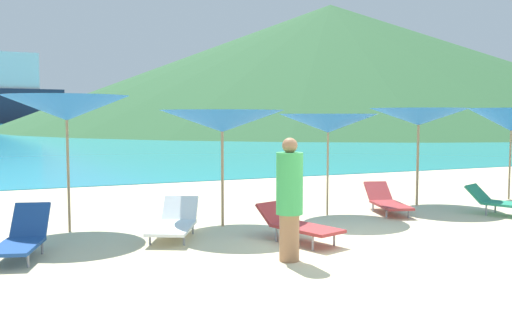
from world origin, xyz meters
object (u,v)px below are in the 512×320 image
at_px(umbrella_3, 328,123).
at_px(umbrella_4, 419,117).
at_px(lounge_chair_5, 298,224).
at_px(lounge_chair_1, 501,201).
at_px(umbrella_1, 66,108).
at_px(umbrella_5, 511,120).
at_px(lounge_chair_3, 387,201).
at_px(beachgoer_0, 289,197).
at_px(lounge_chair_0, 22,237).
at_px(umbrella_2, 222,121).
at_px(lounge_chair_6, 174,222).

distance_m(umbrella_3, umbrella_4, 2.56).
bearing_deg(lounge_chair_5, lounge_chair_1, -12.31).
relative_size(umbrella_1, umbrella_5, 1.08).
distance_m(umbrella_1, lounge_chair_3, 6.55).
distance_m(umbrella_3, umbrella_5, 5.14).
height_order(umbrella_5, lounge_chair_1, umbrella_5).
relative_size(umbrella_3, lounge_chair_3, 1.30).
distance_m(lounge_chair_1, beachgoer_0, 5.77).
bearing_deg(lounge_chair_0, umbrella_4, 26.99).
height_order(umbrella_1, lounge_chair_5, umbrella_1).
xyz_separation_m(umbrella_2, lounge_chair_6, (-1.05, -0.57, -1.67)).
height_order(umbrella_1, lounge_chair_1, umbrella_1).
bearing_deg(lounge_chair_3, umbrella_2, -164.37).
bearing_deg(umbrella_1, lounge_chair_1, -12.22).
bearing_deg(lounge_chair_1, umbrella_3, 133.97).
bearing_deg(beachgoer_0, lounge_chair_0, 114.65).
bearing_deg(beachgoer_0, umbrella_1, 89.49).
bearing_deg(lounge_chair_3, lounge_chair_1, -15.04).
distance_m(umbrella_3, lounge_chair_5, 2.98).
height_order(umbrella_3, lounge_chair_6, umbrella_3).
height_order(umbrella_1, umbrella_2, umbrella_1).
bearing_deg(umbrella_3, umbrella_4, 7.68).
relative_size(lounge_chair_6, beachgoer_0, 0.97).
distance_m(umbrella_1, beachgoer_0, 4.40).
relative_size(umbrella_2, lounge_chair_6, 1.41).
distance_m(umbrella_2, lounge_chair_1, 5.92).
bearing_deg(umbrella_5, umbrella_2, -177.09).
height_order(umbrella_1, umbrella_3, umbrella_1).
distance_m(umbrella_2, umbrella_4, 4.90).
bearing_deg(umbrella_3, umbrella_1, 175.57).
xyz_separation_m(umbrella_1, lounge_chair_1, (8.19, -1.77, -1.86)).
bearing_deg(lounge_chair_5, umbrella_1, 126.92).
height_order(umbrella_2, lounge_chair_3, umbrella_2).
distance_m(umbrella_1, lounge_chair_0, 2.58).
bearing_deg(umbrella_5, lounge_chair_3, -174.28).
bearing_deg(umbrella_3, lounge_chair_1, -23.22).
bearing_deg(lounge_chair_3, lounge_chair_6, -157.46).
relative_size(lounge_chair_3, lounge_chair_5, 1.05).
xyz_separation_m(umbrella_4, lounge_chair_6, (-5.92, -1.13, -1.74)).
relative_size(umbrella_1, beachgoer_0, 1.38).
distance_m(umbrella_1, umbrella_2, 2.70).
bearing_deg(umbrella_3, lounge_chair_6, -166.90).
relative_size(umbrella_4, lounge_chair_6, 1.39).
bearing_deg(lounge_chair_0, umbrella_3, 28.35).
xyz_separation_m(umbrella_5, lounge_chair_6, (-8.52, -0.94, -1.67)).
bearing_deg(lounge_chair_6, umbrella_2, 54.00).
relative_size(umbrella_1, umbrella_4, 1.02).
relative_size(umbrella_5, lounge_chair_3, 1.31).
relative_size(umbrella_5, lounge_chair_0, 1.47).
distance_m(umbrella_4, lounge_chair_1, 2.53).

